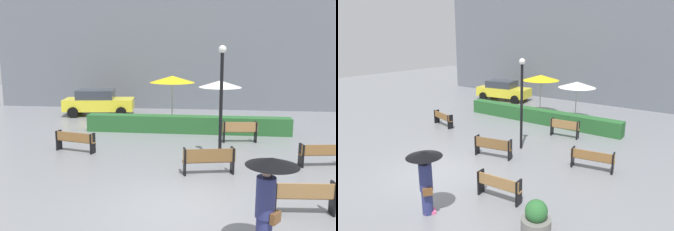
% 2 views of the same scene
% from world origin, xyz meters
% --- Properties ---
extents(ground_plane, '(60.00, 60.00, 0.00)m').
position_xyz_m(ground_plane, '(0.00, 0.00, 0.00)').
color(ground_plane, gray).
extents(bench_back_row, '(1.53, 0.50, 0.92)m').
position_xyz_m(bench_back_row, '(2.08, 6.82, 0.54)').
color(bench_back_row, '#9E7242').
rests_on(bench_back_row, ground).
extents(bench_far_left, '(1.72, 0.72, 0.80)m').
position_xyz_m(bench_far_left, '(-4.52, 4.55, 0.48)').
color(bench_far_left, olive).
rests_on(bench_far_left, ground).
extents(bench_mid_center, '(1.72, 0.67, 0.88)m').
position_xyz_m(bench_mid_center, '(0.77, 2.52, 0.51)').
color(bench_mid_center, brown).
rests_on(bench_mid_center, ground).
extents(bench_far_right, '(1.70, 0.64, 0.81)m').
position_xyz_m(bench_far_right, '(4.71, 3.78, 0.48)').
color(bench_far_right, olive).
rests_on(bench_far_right, ground).
extents(bench_near_right, '(1.58, 0.45, 0.83)m').
position_xyz_m(bench_near_right, '(3.10, -0.15, 0.50)').
color(bench_near_right, '#9E7242').
rests_on(bench_near_right, ground).
extents(pedestrian_with_umbrella, '(1.03, 1.03, 2.01)m').
position_xyz_m(pedestrian_with_umbrella, '(1.92, -2.05, 1.33)').
color(pedestrian_with_umbrella, navy).
rests_on(pedestrian_with_umbrella, ground).
extents(lamp_post, '(0.28, 0.28, 4.16)m').
position_xyz_m(lamp_post, '(1.16, 4.15, 2.53)').
color(lamp_post, black).
rests_on(lamp_post, ground).
extents(patio_umbrella_yellow, '(2.37, 2.37, 2.64)m').
position_xyz_m(patio_umbrella_yellow, '(-1.23, 10.09, 2.46)').
color(patio_umbrella_yellow, silver).
rests_on(patio_umbrella_yellow, ground).
extents(patio_umbrella_white, '(2.23, 2.23, 2.42)m').
position_xyz_m(patio_umbrella_white, '(1.27, 10.07, 2.24)').
color(patio_umbrella_white, silver).
rests_on(patio_umbrella_white, ground).
extents(hedge_strip, '(9.86, 0.70, 0.83)m').
position_xyz_m(hedge_strip, '(-0.33, 8.40, 0.41)').
color(hedge_strip, '#28602D').
rests_on(hedge_strip, ground).
extents(building_facade, '(28.00, 1.20, 9.14)m').
position_xyz_m(building_facade, '(0.00, 16.00, 4.57)').
color(building_facade, slate).
rests_on(building_facade, ground).
extents(parked_car, '(4.39, 2.41, 1.57)m').
position_xyz_m(parked_car, '(-6.06, 12.56, 0.82)').
color(parked_car, yellow).
rests_on(parked_car, ground).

